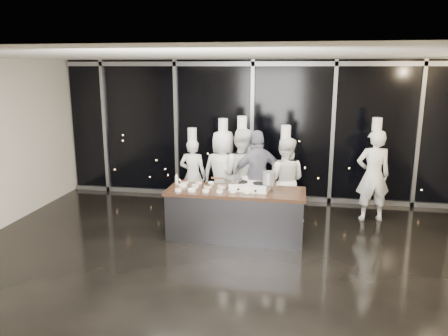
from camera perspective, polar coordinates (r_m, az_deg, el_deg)
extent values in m
plane|color=black|center=(7.25, 0.41, -11.68)|extent=(9.00, 9.00, 0.00)
cube|color=beige|center=(10.15, 3.76, 4.93)|extent=(9.00, 0.02, 3.20)
cube|color=beige|center=(3.49, -9.42, -11.41)|extent=(9.00, 0.02, 3.20)
cube|color=white|center=(6.58, 0.46, 14.50)|extent=(9.00, 7.00, 0.02)
cube|color=black|center=(10.09, 3.72, 4.88)|extent=(8.90, 0.04, 3.18)
cube|color=gray|center=(9.94, 3.82, 13.43)|extent=(8.90, 0.08, 0.10)
cube|color=gray|center=(10.38, 3.56, -3.66)|extent=(8.90, 0.08, 0.10)
cube|color=gray|center=(11.03, -15.31, 5.15)|extent=(0.08, 0.08, 3.20)
cube|color=gray|center=(10.40, -6.26, 5.07)|extent=(0.08, 0.08, 3.20)
cube|color=gray|center=(10.04, 3.69, 4.84)|extent=(0.08, 0.08, 3.20)
cube|color=gray|center=(10.01, 14.01, 4.45)|extent=(0.08, 0.08, 3.20)
cube|color=gray|center=(10.29, 24.08, 3.93)|extent=(0.08, 0.08, 3.20)
cube|color=#353439|center=(7.92, 1.52, -6.22)|extent=(2.40, 0.80, 0.84)
cube|color=#3E281A|center=(7.78, 1.54, -3.09)|extent=(2.46, 0.86, 0.06)
cube|color=silver|center=(7.78, 3.43, -2.41)|extent=(0.73, 0.51, 0.12)
cylinder|color=black|center=(7.81, 2.26, -1.82)|extent=(0.26, 0.26, 0.02)
cylinder|color=black|center=(7.72, 4.63, -2.01)|extent=(0.26, 0.26, 0.02)
cylinder|color=black|center=(7.62, 1.87, -2.80)|extent=(0.04, 0.03, 0.04)
cylinder|color=black|center=(7.54, 4.14, -3.00)|extent=(0.04, 0.03, 0.04)
cylinder|color=gray|center=(7.84, 1.24, -1.46)|extent=(0.37, 0.37, 0.05)
cube|color=#4C2B14|center=(7.93, -0.72, -1.26)|extent=(0.24, 0.07, 0.02)
cylinder|color=#ADADAF|center=(7.64, 5.89, -1.29)|extent=(0.25, 0.25, 0.22)
cylinder|color=white|center=(7.72, -6.00, -2.87)|extent=(0.12, 0.12, 0.04)
cylinder|color=gold|center=(7.72, -6.00, -2.75)|extent=(0.10, 0.10, 0.01)
cylinder|color=white|center=(8.00, -5.40, -2.30)|extent=(0.16, 0.16, 0.04)
cylinder|color=beige|center=(7.99, -5.41, -2.19)|extent=(0.13, 0.13, 0.01)
cylinder|color=white|center=(8.24, -5.18, -1.84)|extent=(0.16, 0.16, 0.04)
cylinder|color=#381210|center=(8.23, -5.18, -1.72)|extent=(0.13, 0.13, 0.01)
cylinder|color=white|center=(7.70, -4.24, -2.88)|extent=(0.14, 0.14, 0.04)
cylinder|color=white|center=(7.70, -4.25, -2.76)|extent=(0.12, 0.12, 0.01)
cylinder|color=white|center=(7.95, -3.78, -2.36)|extent=(0.13, 0.13, 0.04)
cylinder|color=#EAAF75|center=(7.95, -3.78, -2.24)|extent=(0.10, 0.10, 0.01)
cylinder|color=white|center=(8.19, -3.33, -1.89)|extent=(0.12, 0.12, 0.04)
cylinder|color=#8A6045|center=(8.19, -3.33, -1.78)|extent=(0.10, 0.10, 0.01)
cylinder|color=white|center=(7.65, -2.39, -2.97)|extent=(0.12, 0.12, 0.04)
cylinder|color=tan|center=(7.65, -2.40, -2.85)|extent=(0.10, 0.10, 0.01)
cylinder|color=white|center=(7.92, -2.14, -2.41)|extent=(0.14, 0.14, 0.04)
cylinder|color=black|center=(7.91, -2.14, -2.30)|extent=(0.12, 0.12, 0.01)
cylinder|color=white|center=(8.13, -1.70, -2.00)|extent=(0.11, 0.11, 0.04)
cylinder|color=white|center=(8.12, -1.70, -1.89)|extent=(0.09, 0.09, 0.01)
cylinder|color=white|center=(7.60, -0.57, -3.07)|extent=(0.11, 0.11, 0.04)
cylinder|color=#D5C055|center=(7.59, -0.57, -2.95)|extent=(0.09, 0.09, 0.01)
cylinder|color=white|center=(7.90, -0.26, -2.44)|extent=(0.16, 0.16, 0.04)
cylinder|color=#AD7163|center=(7.89, -0.26, -2.33)|extent=(0.13, 0.13, 0.01)
cylinder|color=white|center=(7.61, 1.19, -3.04)|extent=(0.11, 0.11, 0.04)
cylinder|color=beige|center=(7.61, 1.19, -2.92)|extent=(0.09, 0.09, 0.01)
cylinder|color=white|center=(7.87, 1.65, -2.50)|extent=(0.15, 0.15, 0.04)
cylinder|color=#9D6E47|center=(7.87, 1.65, -2.38)|extent=(0.13, 0.13, 0.01)
cylinder|color=white|center=(7.60, 3.04, -3.09)|extent=(0.13, 0.13, 0.04)
cylinder|color=#EECC4F|center=(7.59, 3.04, -2.97)|extent=(0.11, 0.11, 0.01)
cylinder|color=silver|center=(8.16, -6.21, -1.61)|extent=(0.06, 0.06, 0.15)
cone|color=silver|center=(8.13, -6.23, -0.92)|extent=(0.05, 0.05, 0.05)
imported|color=silver|center=(9.28, -4.09, -0.98)|extent=(0.59, 0.39, 1.57)
cylinder|color=white|center=(9.10, -4.18, 4.44)|extent=(0.20, 0.20, 0.26)
imported|color=silver|center=(8.93, -0.11, -0.75)|extent=(0.96, 0.70, 1.80)
cylinder|color=white|center=(8.74, -0.12, 5.64)|extent=(0.22, 0.22, 0.26)
imported|color=silver|center=(8.73, 2.32, -0.84)|extent=(1.07, 0.93, 1.87)
cylinder|color=white|center=(8.54, 2.39, 5.93)|extent=(0.23, 0.23, 0.26)
imported|color=#131233|center=(8.58, 4.40, -1.20)|extent=(1.17, 0.86, 1.85)
imported|color=silver|center=(8.66, 7.88, -1.60)|extent=(0.89, 0.73, 1.72)
cylinder|color=white|center=(8.47, 8.08, 4.68)|extent=(0.21, 0.21, 0.26)
imported|color=silver|center=(9.17, 18.88, -0.93)|extent=(0.74, 0.55, 1.85)
cylinder|color=white|center=(8.99, 19.37, 5.43)|extent=(0.22, 0.22, 0.26)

